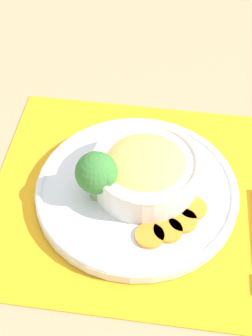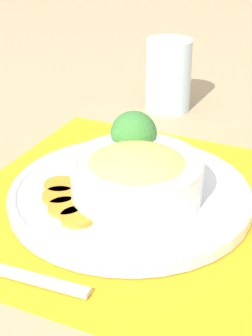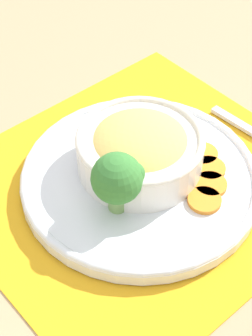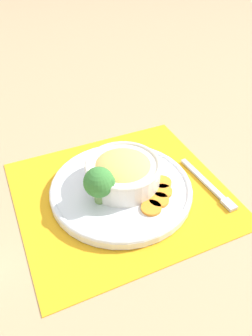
# 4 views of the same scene
# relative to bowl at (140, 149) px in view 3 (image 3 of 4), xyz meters

# --- Properties ---
(ground_plane) EXTENTS (4.00, 4.00, 0.00)m
(ground_plane) POSITION_rel_bowl_xyz_m (0.01, 0.01, -0.05)
(ground_plane) COLOR tan
(placemat) EXTENTS (0.49, 0.46, 0.00)m
(placemat) POSITION_rel_bowl_xyz_m (0.01, 0.01, -0.05)
(placemat) COLOR orange
(placemat) RESTS_ON ground_plane
(plate) EXTENTS (0.31, 0.31, 0.02)m
(plate) POSITION_rel_bowl_xyz_m (0.01, 0.01, -0.04)
(plate) COLOR silver
(plate) RESTS_ON placemat
(bowl) EXTENTS (0.16, 0.16, 0.06)m
(bowl) POSITION_rel_bowl_xyz_m (0.00, 0.00, 0.00)
(bowl) COLOR silver
(bowl) RESTS_ON plate
(broccoli_floret) EXTENTS (0.06, 0.06, 0.08)m
(broccoli_floret) POSITION_rel_bowl_xyz_m (0.06, 0.04, 0.02)
(broccoli_floret) COLOR #759E51
(broccoli_floret) RESTS_ON plate
(carrot_slice_near) EXTENTS (0.04, 0.04, 0.01)m
(carrot_slice_near) POSITION_rel_bowl_xyz_m (-0.03, 0.09, -0.03)
(carrot_slice_near) COLOR orange
(carrot_slice_near) RESTS_ON plate
(carrot_slice_middle) EXTENTS (0.04, 0.04, 0.01)m
(carrot_slice_middle) POSITION_rel_bowl_xyz_m (-0.05, 0.08, -0.03)
(carrot_slice_middle) COLOR orange
(carrot_slice_middle) RESTS_ON plate
(carrot_slice_far) EXTENTS (0.04, 0.04, 0.01)m
(carrot_slice_far) POSITION_rel_bowl_xyz_m (-0.07, 0.06, -0.03)
(carrot_slice_far) COLOR orange
(carrot_slice_far) RESTS_ON plate
(carrot_slice_extra) EXTENTS (0.04, 0.04, 0.01)m
(carrot_slice_extra) POSITION_rel_bowl_xyz_m (-0.08, 0.03, -0.03)
(carrot_slice_extra) COLOR orange
(carrot_slice_extra) RESTS_ON plate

